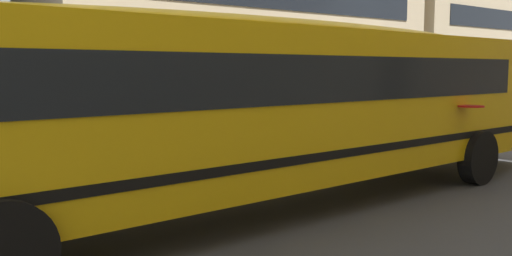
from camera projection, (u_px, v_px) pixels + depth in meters
ground_plane at (297, 181)px, 11.19m from camera, size 400.00×400.00×0.00m
sidewalk_far at (137, 143)px, 16.72m from camera, size 120.00×3.00×0.01m
lane_centreline at (297, 180)px, 11.19m from camera, size 110.00×0.16×0.01m
school_bus at (276, 96)px, 9.01m from camera, size 13.64×3.24×3.03m
box_truck at (449, 87)px, 22.35m from camera, size 6.05×2.47×2.82m
apartment_block_far_right at (425, 5)px, 38.40m from camera, size 17.30×13.16×13.30m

